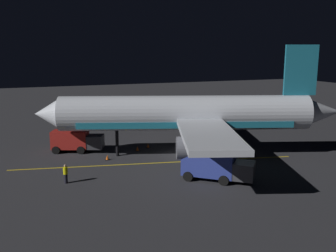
{
  "coord_description": "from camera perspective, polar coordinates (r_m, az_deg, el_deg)",
  "views": [
    {
      "loc": [
        -37.49,
        16.7,
        11.64
      ],
      "look_at": [
        0.0,
        2.0,
        3.5
      ],
      "focal_mm": 40.15,
      "sensor_mm": 36.0,
      "label": 1
    }
  ],
  "objects": [
    {
      "name": "ground_plane",
      "position": [
        42.69,
        2.51,
        -4.55
      ],
      "size": [
        180.0,
        180.0,
        0.2
      ],
      "primitive_type": "cube",
      "color": "#2B2B2F"
    },
    {
      "name": "apron_guide_stripe",
      "position": [
        39.69,
        -1.78,
        -5.63
      ],
      "size": [
        6.37,
        29.25,
        0.01
      ],
      "primitive_type": "cube",
      "rotation": [
        0.0,
        0.0,
        -0.21
      ],
      "color": "gold",
      "rests_on": "ground_plane"
    },
    {
      "name": "airliner",
      "position": [
        41.69,
        3.36,
        1.76
      ],
      "size": [
        29.74,
        33.48,
        12.24
      ],
      "color": "silver",
      "rests_on": "ground_plane"
    },
    {
      "name": "baggage_truck",
      "position": [
        45.01,
        -13.89,
        -2.23
      ],
      "size": [
        4.09,
        6.2,
        2.5
      ],
      "color": "maroon",
      "rests_on": "ground_plane"
    },
    {
      "name": "catering_truck",
      "position": [
        34.43,
        7.11,
        -6.1
      ],
      "size": [
        5.77,
        6.22,
        2.57
      ],
      "color": "navy",
      "rests_on": "ground_plane"
    },
    {
      "name": "ground_crew_worker",
      "position": [
        34.8,
        -15.29,
        -6.99
      ],
      "size": [
        0.4,
        0.4,
        1.74
      ],
      "color": "black",
      "rests_on": "ground_plane"
    },
    {
      "name": "traffic_cone_near_left",
      "position": [
        47.23,
        -12.72,
        -2.81
      ],
      "size": [
        0.5,
        0.5,
        0.55
      ],
      "color": "#EA590F",
      "rests_on": "ground_plane"
    },
    {
      "name": "traffic_cone_near_right",
      "position": [
        44.44,
        -4.67,
        -3.46
      ],
      "size": [
        0.5,
        0.5,
        0.55
      ],
      "color": "#EA590F",
      "rests_on": "ground_plane"
    },
    {
      "name": "traffic_cone_under_wing",
      "position": [
        45.78,
        -3.05,
        -3.0
      ],
      "size": [
        0.5,
        0.5,
        0.55
      ],
      "color": "#EA590F",
      "rests_on": "ground_plane"
    },
    {
      "name": "traffic_cone_far",
      "position": [
        41.26,
        -9.2,
        -4.75
      ],
      "size": [
        0.5,
        0.5,
        0.55
      ],
      "color": "#EA590F",
      "rests_on": "ground_plane"
    }
  ]
}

